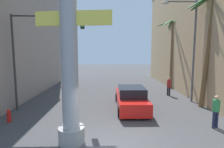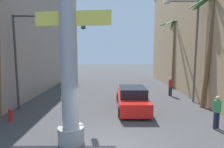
% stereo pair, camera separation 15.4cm
% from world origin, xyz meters
% --- Properties ---
extents(ground_plane, '(87.47, 87.47, 0.00)m').
position_xyz_m(ground_plane, '(0.00, 10.00, 0.00)').
color(ground_plane, '#424244').
extents(building_right, '(6.53, 23.91, 12.50)m').
position_xyz_m(building_right, '(9.87, 9.75, 6.26)').
color(building_right, tan).
rests_on(building_right, ground).
extents(neon_sign_pole, '(3.44, 1.11, 10.42)m').
position_xyz_m(neon_sign_pole, '(-1.79, 0.23, 5.09)').
color(neon_sign_pole, '#9E9EA3').
rests_on(neon_sign_pole, ground).
extents(street_lamp, '(2.72, 0.28, 7.80)m').
position_xyz_m(street_lamp, '(5.98, 6.56, 4.70)').
color(street_lamp, '#59595E').
rests_on(street_lamp, ground).
extents(traffic_light_mast, '(5.36, 0.32, 6.28)m').
position_xyz_m(traffic_light_mast, '(-4.79, 4.60, 4.41)').
color(traffic_light_mast, '#333333').
rests_on(traffic_light_mast, ground).
extents(car_lead, '(2.00, 5.03, 1.56)m').
position_xyz_m(car_lead, '(1.33, 4.92, 0.70)').
color(car_lead, black).
rests_on(car_lead, ground).
extents(palm_tree_near_right, '(3.15, 2.99, 7.70)m').
position_xyz_m(palm_tree_near_right, '(6.64, 5.17, 5.11)').
color(palm_tree_near_right, brown).
rests_on(palm_tree_near_right, ground).
extents(palm_tree_mid_right, '(3.10, 3.24, 7.38)m').
position_xyz_m(palm_tree_mid_right, '(6.66, 12.04, 4.36)').
color(palm_tree_mid_right, brown).
rests_on(palm_tree_mid_right, ground).
extents(palm_tree_far_left, '(3.18, 2.95, 7.27)m').
position_xyz_m(palm_tree_far_left, '(-6.47, 18.32, 4.71)').
color(palm_tree_far_left, brown).
rests_on(palm_tree_far_left, ground).
extents(pedestrian_by_sign, '(0.43, 0.43, 1.70)m').
position_xyz_m(pedestrian_by_sign, '(5.24, 1.59, 1.00)').
color(pedestrian_by_sign, '#1E233F').
rests_on(pedestrian_by_sign, ground).
extents(pedestrian_mid_right, '(0.47, 0.47, 1.67)m').
position_xyz_m(pedestrian_mid_right, '(5.22, 8.53, 0.97)').
color(pedestrian_mid_right, black).
rests_on(pedestrian_mid_right, ground).
extents(fire_hydrant, '(0.22, 0.22, 0.72)m').
position_xyz_m(fire_hydrant, '(-5.78, 2.59, 0.35)').
color(fire_hydrant, red).
rests_on(fire_hydrant, ground).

